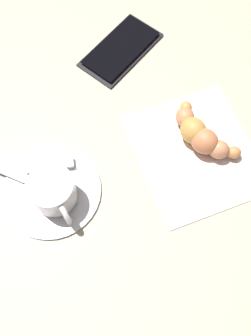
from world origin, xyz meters
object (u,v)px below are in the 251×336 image
object	(u,v)px
teaspoon	(49,190)
napkin	(196,152)
espresso_cup	(52,190)
sugar_packet	(49,165)
croissant	(201,135)
saucer	(51,190)
cell_phone	(121,49)

from	to	relation	value
teaspoon	napkin	xyz separation A→B (m)	(-0.22, 0.07, -0.01)
espresso_cup	sugar_packet	size ratio (longest dim) A/B	1.24
espresso_cup	sugar_packet	xyz separation A→B (m)	(-0.02, -0.05, -0.02)
espresso_cup	teaspoon	bearing A→B (deg)	-73.38
croissant	espresso_cup	bearing A→B (deg)	-9.72
saucer	napkin	distance (m)	0.23
napkin	cell_phone	bearing A→B (deg)	-92.38
saucer	cell_phone	world-z (taller)	same
croissant	napkin	bearing A→B (deg)	42.79
sugar_packet	croissant	size ratio (longest dim) A/B	0.55
saucer	cell_phone	size ratio (longest dim) A/B	0.89
croissant	cell_phone	size ratio (longest dim) A/B	0.80
teaspoon	croissant	bearing A→B (deg)	167.62
sugar_packet	saucer	bearing A→B (deg)	87.51
sugar_packet	croissant	distance (m)	0.23
napkin	croissant	distance (m)	0.03
saucer	sugar_packet	bearing A→B (deg)	-115.97
napkin	croissant	xyz separation A→B (m)	(-0.02, -0.01, 0.02)
espresso_cup	cell_phone	distance (m)	0.29
espresso_cup	croissant	bearing A→B (deg)	170.28
saucer	croissant	size ratio (longest dim) A/B	1.12
espresso_cup	sugar_packet	bearing A→B (deg)	-109.03
teaspoon	cell_phone	xyz separation A→B (m)	(-0.23, -0.16, -0.01)
saucer	napkin	xyz separation A→B (m)	(-0.22, 0.07, -0.00)
cell_phone	croissant	bearing A→B (deg)	91.49
napkin	cell_phone	xyz separation A→B (m)	(-0.01, -0.23, 0.00)
teaspoon	croissant	world-z (taller)	croissant
espresso_cup	napkin	world-z (taller)	espresso_cup
croissant	cell_phone	world-z (taller)	croissant
teaspoon	cell_phone	bearing A→B (deg)	-144.53
saucer	cell_phone	distance (m)	0.28
teaspoon	napkin	distance (m)	0.23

